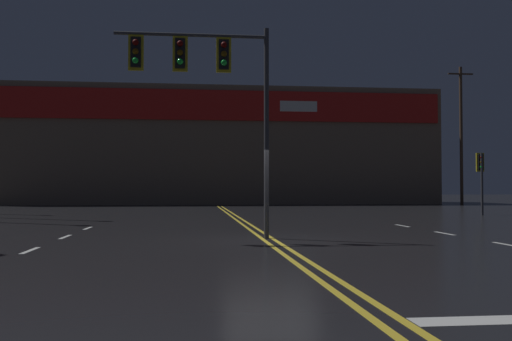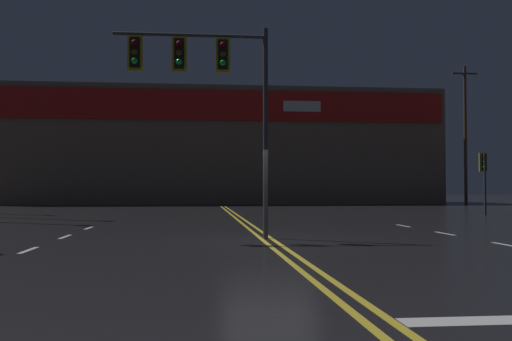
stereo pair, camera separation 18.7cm
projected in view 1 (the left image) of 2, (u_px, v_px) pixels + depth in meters
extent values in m
plane|color=black|center=(270.00, 241.00, 15.37)|extent=(200.00, 200.00, 0.00)
cube|color=gold|center=(265.00, 241.00, 15.35)|extent=(0.12, 60.00, 0.01)
cube|color=gold|center=(276.00, 240.00, 15.38)|extent=(0.12, 60.00, 0.01)
cube|color=silver|center=(30.00, 250.00, 12.94)|extent=(0.12, 1.40, 0.01)
cube|color=silver|center=(65.00, 237.00, 16.52)|extent=(0.12, 1.40, 0.01)
cube|color=silver|center=(88.00, 228.00, 20.09)|extent=(0.12, 1.40, 0.01)
cube|color=silver|center=(508.00, 245.00, 14.22)|extent=(0.12, 1.40, 0.01)
cube|color=silver|center=(445.00, 233.00, 17.80)|extent=(0.12, 1.40, 0.01)
cube|color=silver|center=(403.00, 226.00, 21.37)|extent=(0.12, 1.40, 0.01)
cylinder|color=#38383D|center=(266.00, 133.00, 16.14)|extent=(0.14, 0.14, 5.97)
cylinder|color=#38383D|center=(191.00, 35.00, 15.98)|extent=(4.26, 0.10, 0.10)
cube|color=black|center=(224.00, 55.00, 16.07)|extent=(0.28, 0.24, 0.84)
cube|color=gold|center=(224.00, 55.00, 16.07)|extent=(0.42, 0.08, 0.99)
sphere|color=#500705|center=(224.00, 45.00, 15.92)|extent=(0.17, 0.17, 0.17)
sphere|color=#543707|center=(224.00, 54.00, 15.91)|extent=(0.17, 0.17, 0.17)
sphere|color=green|center=(224.00, 63.00, 15.90)|extent=(0.17, 0.17, 0.17)
cube|color=black|center=(180.00, 54.00, 15.93)|extent=(0.28, 0.24, 0.84)
cube|color=gold|center=(180.00, 54.00, 15.93)|extent=(0.42, 0.08, 0.99)
sphere|color=#500705|center=(180.00, 44.00, 15.78)|extent=(0.17, 0.17, 0.17)
sphere|color=#543707|center=(180.00, 53.00, 15.78)|extent=(0.17, 0.17, 0.17)
sphere|color=green|center=(180.00, 62.00, 15.77)|extent=(0.17, 0.17, 0.17)
cube|color=black|center=(136.00, 53.00, 15.80)|extent=(0.28, 0.24, 0.84)
cube|color=gold|center=(136.00, 53.00, 15.80)|extent=(0.42, 0.08, 0.99)
sphere|color=#500705|center=(135.00, 42.00, 15.65)|extent=(0.17, 0.17, 0.17)
sphere|color=#543707|center=(135.00, 51.00, 15.64)|extent=(0.17, 0.17, 0.17)
sphere|color=green|center=(135.00, 60.00, 15.63)|extent=(0.17, 0.17, 0.17)
cylinder|color=#38383D|center=(482.00, 184.00, 29.84)|extent=(0.13, 0.13, 3.24)
cube|color=black|center=(480.00, 162.00, 30.06)|extent=(0.28, 0.24, 0.84)
cube|color=gold|center=(480.00, 162.00, 30.06)|extent=(0.42, 0.08, 0.99)
sphere|color=#500705|center=(481.00, 157.00, 29.91)|extent=(0.17, 0.17, 0.17)
sphere|color=#543707|center=(482.00, 162.00, 29.90)|extent=(0.17, 0.17, 0.17)
sphere|color=green|center=(482.00, 167.00, 29.89)|extent=(0.17, 0.17, 0.17)
cube|color=#7A6651|center=(215.00, 149.00, 52.69)|extent=(39.22, 10.00, 10.13)
cube|color=red|center=(218.00, 105.00, 47.72)|extent=(38.44, 0.20, 2.53)
cube|color=white|center=(298.00, 106.00, 48.44)|extent=(3.20, 0.16, 0.90)
cylinder|color=#4C3828|center=(461.00, 136.00, 48.27)|extent=(0.26, 0.26, 11.72)
cube|color=#4C3828|center=(461.00, 74.00, 48.43)|extent=(2.20, 0.12, 0.12)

